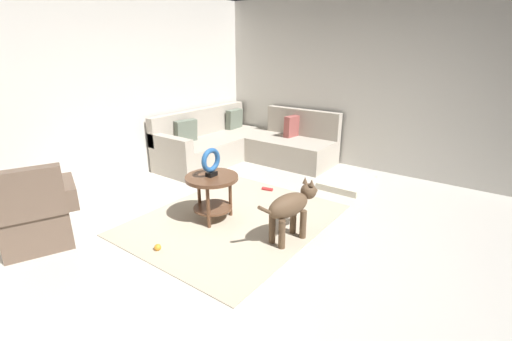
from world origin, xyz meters
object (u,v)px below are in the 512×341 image
object	(u,v)px
sectional_couch	(243,145)
side_table	(212,186)
dog_bed_mat	(347,182)
dog_toy_ball	(158,247)
armchair	(35,217)
dog	(291,207)
torus_sculpture	(211,162)
dog_toy_rope	(267,189)

from	to	relation	value
sectional_couch	side_table	world-z (taller)	sectional_couch
dog_bed_mat	dog_toy_ball	size ratio (longest dim) A/B	11.42
sectional_couch	dog_toy_ball	xyz separation A→B (m)	(-2.80, -1.13, -0.26)
armchair	dog	world-z (taller)	armchair
torus_sculpture	dog_toy_ball	xyz separation A→B (m)	(-0.83, -0.02, -0.68)
sectional_couch	armchair	size ratio (longest dim) A/B	2.32
sectional_couch	torus_sculpture	xyz separation A→B (m)	(-1.97, -1.11, 0.42)
torus_sculpture	dog_bed_mat	xyz separation A→B (m)	(1.96, -0.83, -0.67)
sectional_couch	dog_toy_rope	bearing A→B (deg)	-128.03
dog_bed_mat	dog_toy_rope	bearing A→B (deg)	137.04
torus_sculpture	dog	distance (m)	1.03
armchair	torus_sculpture	distance (m)	1.83
sectional_couch	side_table	distance (m)	2.26
dog_bed_mat	dog	distance (m)	1.85
dog_bed_mat	torus_sculpture	bearing A→B (deg)	157.05
armchair	torus_sculpture	world-z (taller)	armchair
sectional_couch	torus_sculpture	bearing A→B (deg)	-150.64
side_table	torus_sculpture	distance (m)	0.29
sectional_couch	dog	xyz separation A→B (m)	(-1.83, -2.07, 0.09)
dog_toy_ball	dog_bed_mat	bearing A→B (deg)	-16.22
side_table	dog_bed_mat	size ratio (longest dim) A/B	0.75
dog_bed_mat	side_table	bearing A→B (deg)	157.05
dog	dog_toy_ball	distance (m)	1.40
sectional_couch	side_table	bearing A→B (deg)	-150.64
sectional_couch	side_table	size ratio (longest dim) A/B	3.75
dog	side_table	bearing A→B (deg)	-159.15
dog	dog_toy_rope	bearing A→B (deg)	147.50
side_table	dog_toy_rope	distance (m)	1.16
dog	dog_toy_ball	size ratio (longest dim) A/B	11.97
armchair	dog_toy_ball	size ratio (longest dim) A/B	13.85
armchair	dog	size ratio (longest dim) A/B	1.16
dog_toy_ball	armchair	bearing A→B (deg)	121.70
sectional_couch	dog_toy_ball	distance (m)	3.02
side_table	dog_toy_rope	bearing A→B (deg)	-1.00
armchair	dog	bearing A→B (deg)	-28.11
dog_bed_mat	dog_toy_ball	xyz separation A→B (m)	(-2.78, 0.81, -0.01)
side_table	torus_sculpture	world-z (taller)	torus_sculpture
sectional_couch	armchair	xyz separation A→B (m)	(-3.44, -0.08, 0.03)
dog	sectional_couch	bearing A→B (deg)	151.11
dog	dog_toy_ball	bearing A→B (deg)	-121.78
armchair	sectional_couch	bearing A→B (deg)	24.22
side_table	torus_sculpture	size ratio (longest dim) A/B	1.84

